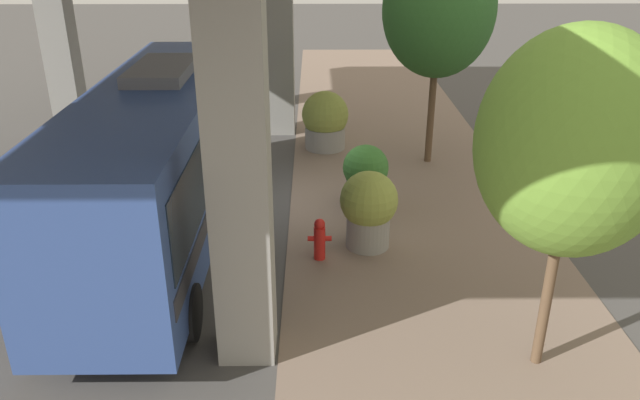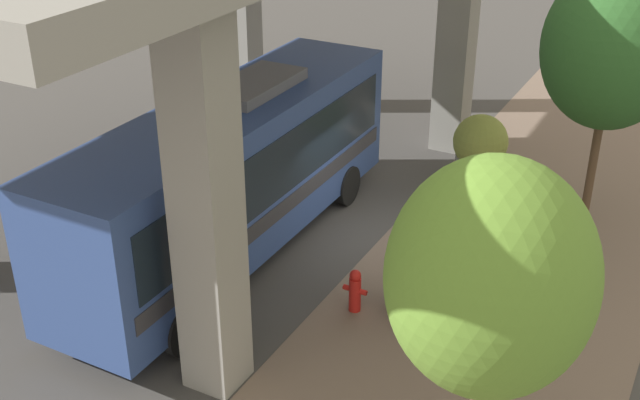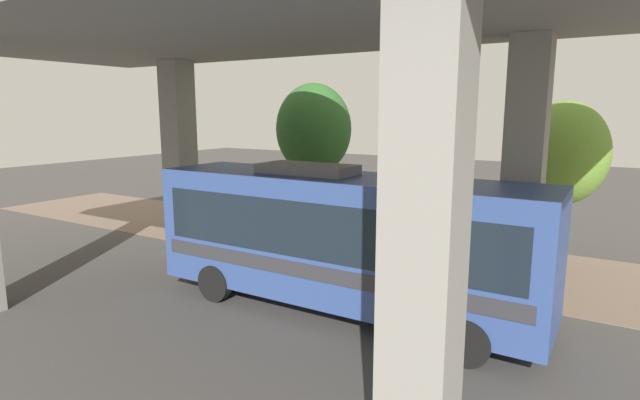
% 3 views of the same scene
% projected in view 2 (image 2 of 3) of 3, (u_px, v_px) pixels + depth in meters
% --- Properties ---
extents(ground_plane, '(80.00, 80.00, 0.00)m').
position_uv_depth(ground_plane, '(381.00, 239.00, 18.55)').
color(ground_plane, '#474442').
rests_on(ground_plane, ground).
extents(sidewalk_strip, '(6.00, 40.00, 0.02)m').
position_uv_depth(sidewalk_strip, '(508.00, 272.00, 17.28)').
color(sidewalk_strip, '#7A6656').
rests_on(sidewalk_strip, ground).
extents(bus, '(2.54, 10.02, 3.74)m').
position_uv_depth(bus, '(233.00, 170.00, 17.16)').
color(bus, '#334C8C').
rests_on(bus, ground).
extents(fire_hydrant, '(0.50, 0.24, 0.94)m').
position_uv_depth(fire_hydrant, '(355.00, 291.00, 15.80)').
color(fire_hydrant, red).
rests_on(fire_hydrant, ground).
extents(planter_front, '(1.43, 1.43, 1.81)m').
position_uv_depth(planter_front, '(480.00, 149.00, 20.97)').
color(planter_front, gray).
rests_on(planter_front, ground).
extents(planter_middle, '(1.12, 1.12, 1.62)m').
position_uv_depth(planter_middle, '(456.00, 231.00, 17.19)').
color(planter_middle, gray).
rests_on(planter_middle, ground).
extents(planter_back, '(1.25, 1.25, 1.75)m').
position_uv_depth(planter_back, '(417.00, 271.00, 15.58)').
color(planter_back, gray).
rests_on(planter_back, ground).
extents(street_tree_near, '(2.73, 2.73, 5.40)m').
position_uv_depth(street_tree_near, '(490.00, 279.00, 10.18)').
color(street_tree_near, brown).
rests_on(street_tree_near, ground).
extents(street_tree_far, '(3.05, 3.05, 6.18)m').
position_uv_depth(street_tree_far, '(613.00, 47.00, 17.18)').
color(street_tree_far, brown).
rests_on(street_tree_far, ground).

